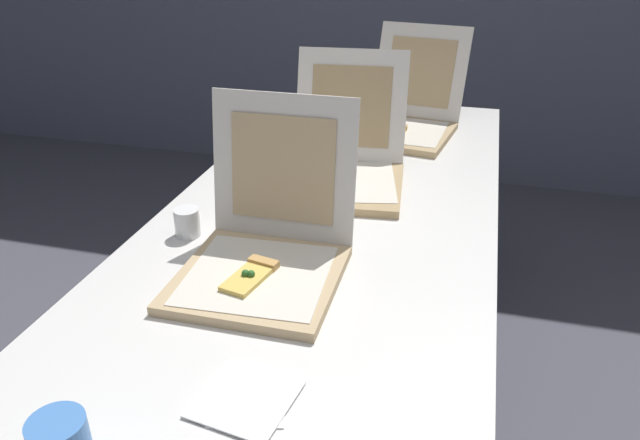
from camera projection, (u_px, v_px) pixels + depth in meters
The scene contains 7 objects.
table at pixel (328, 229), 1.59m from camera, with size 0.85×2.13×0.73m.
pizza_box_front at pixel (264, 252), 1.28m from camera, with size 0.33×0.38×0.35m.
pizza_box_middle at pixel (344, 166), 1.72m from camera, with size 0.38×0.48×0.33m.
pizza_box_back at pixel (405, 119), 2.11m from camera, with size 0.39×0.48×0.34m.
cup_white_near_center at pixel (187, 222), 1.44m from camera, with size 0.06×0.06×0.07m, color white.
cup_white_mid at pixel (236, 178), 1.68m from camera, with size 0.06×0.06×0.07m, color white.
napkin_pile at pixel (247, 399), 0.96m from camera, with size 0.17×0.17×0.01m.
Camera 1 is at (0.34, -0.78, 1.43)m, focal length 34.04 mm.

